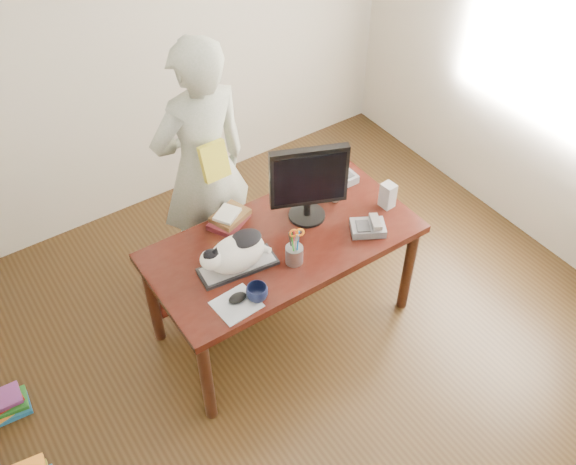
# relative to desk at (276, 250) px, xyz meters

# --- Properties ---
(room) EXTENTS (4.50, 4.50, 4.50)m
(room) POSITION_rel_desk_xyz_m (0.00, -0.68, 0.75)
(room) COLOR black
(room) RESTS_ON ground
(desk) EXTENTS (1.60, 0.80, 0.75)m
(desk) POSITION_rel_desk_xyz_m (0.00, 0.00, 0.00)
(desk) COLOR black
(desk) RESTS_ON ground
(keyboard) EXTENTS (0.46, 0.22, 0.03)m
(keyboard) POSITION_rel_desk_xyz_m (-0.33, -0.12, 0.16)
(keyboard) COLOR black
(keyboard) RESTS_ON desk
(cat) EXTENTS (0.44, 0.24, 0.25)m
(cat) POSITION_rel_desk_xyz_m (-0.35, -0.12, 0.28)
(cat) COLOR white
(cat) RESTS_ON keyboard
(monitor) EXTENTS (0.44, 0.29, 0.52)m
(monitor) POSITION_rel_desk_xyz_m (0.23, -0.01, 0.44)
(monitor) COLOR black
(monitor) RESTS_ON desk
(pen_cup) EXTENTS (0.13, 0.13, 0.26)m
(pen_cup) POSITION_rel_desk_xyz_m (-0.05, -0.26, 0.22)
(pen_cup) COLOR #96979C
(pen_cup) RESTS_ON desk
(mousepad) EXTENTS (0.24, 0.22, 0.01)m
(mousepad) POSITION_rel_desk_xyz_m (-0.48, -0.35, 0.15)
(mousepad) COLOR silver
(mousepad) RESTS_ON desk
(mouse) EXTENTS (0.11, 0.07, 0.04)m
(mouse) POSITION_rel_desk_xyz_m (-0.46, -0.33, 0.17)
(mouse) COLOR black
(mouse) RESTS_ON mousepad
(coffee_mug) EXTENTS (0.15, 0.15, 0.09)m
(coffee_mug) POSITION_rel_desk_xyz_m (-0.37, -0.37, 0.19)
(coffee_mug) COLOR #0C1333
(coffee_mug) RESTS_ON desk
(phone) EXTENTS (0.25, 0.23, 0.09)m
(phone) POSITION_rel_desk_xyz_m (0.46, -0.30, 0.18)
(phone) COLOR slate
(phone) RESTS_ON desk
(speaker) EXTENTS (0.08, 0.09, 0.17)m
(speaker) POSITION_rel_desk_xyz_m (0.70, -0.18, 0.23)
(speaker) COLOR #959597
(speaker) RESTS_ON desk
(baseball) EXTENTS (0.08, 0.08, 0.08)m
(baseball) POSITION_rel_desk_xyz_m (0.46, 0.03, 0.19)
(baseball) COLOR beige
(baseball) RESTS_ON desk
(book_stack) EXTENTS (0.29, 0.26, 0.09)m
(book_stack) POSITION_rel_desk_xyz_m (-0.18, 0.23, 0.19)
(book_stack) COLOR #451217
(book_stack) RESTS_ON desk
(calculator) EXTENTS (0.15, 0.20, 0.06)m
(calculator) POSITION_rel_desk_xyz_m (0.63, 0.18, 0.18)
(calculator) COLOR slate
(calculator) RESTS_ON desk
(person) EXTENTS (0.66, 0.45, 1.78)m
(person) POSITION_rel_desk_xyz_m (-0.13, 0.62, 0.29)
(person) COLOR beige
(person) RESTS_ON ground
(held_book) EXTENTS (0.17, 0.11, 0.23)m
(held_book) POSITION_rel_desk_xyz_m (-0.13, 0.45, 0.45)
(held_book) COLOR gold
(held_book) RESTS_ON person
(book_pile_b) EXTENTS (0.26, 0.20, 0.15)m
(book_pile_b) POSITION_rel_desk_xyz_m (-1.72, 0.27, -0.53)
(book_pile_b) COLOR #1A60A0
(book_pile_b) RESTS_ON ground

